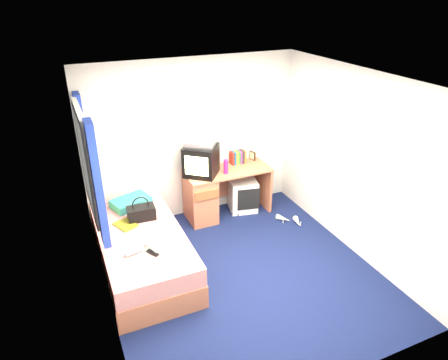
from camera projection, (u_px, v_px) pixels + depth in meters
name	position (u px, v px, depth m)	size (l,w,h in m)	color
ground	(242.00, 273.00, 5.02)	(3.40, 3.40, 0.00)	#0C1438
room_shell	(244.00, 168.00, 4.38)	(3.40, 3.40, 3.40)	white
bed	(142.00, 250.00, 5.01)	(1.01, 2.00, 0.54)	#BE6F4F
pillow	(131.00, 202.00, 5.44)	(0.50, 0.32, 0.11)	#1851A1
desk	(211.00, 193.00, 6.08)	(1.30, 0.55, 0.75)	#BE6F4F
storage_cube	(243.00, 195.00, 6.35)	(0.41, 0.41, 0.52)	white
crt_tv	(201.00, 160.00, 5.78)	(0.61, 0.61, 0.45)	black
vcr	(201.00, 143.00, 5.67)	(0.41, 0.29, 0.08)	#AAAAAC
book_row	(238.00, 157.00, 6.21)	(0.24, 0.13, 0.20)	maroon
picture_frame	(253.00, 156.00, 6.34)	(0.02, 0.12, 0.14)	black
pink_water_bottle	(226.00, 167.00, 5.87)	(0.07, 0.07, 0.21)	#C91C69
aerosol_can	(218.00, 164.00, 5.97)	(0.05, 0.05, 0.19)	white
handbag	(141.00, 213.00, 5.12)	(0.36, 0.22, 0.32)	black
towel	(161.00, 241.00, 4.63)	(0.30, 0.25, 0.10)	white
magazine	(125.00, 225.00, 5.02)	(0.21, 0.28, 0.01)	yellow
water_bottle	(134.00, 251.00, 4.48)	(0.07, 0.07, 0.20)	silver
colour_swatch_fan	(155.00, 250.00, 4.55)	(0.22, 0.06, 0.01)	#FFAF38
remote_control	(153.00, 253.00, 4.49)	(0.05, 0.16, 0.02)	black
window_assembly	(89.00, 164.00, 4.58)	(0.11, 1.42, 1.40)	silver
white_heels	(290.00, 220.00, 6.07)	(0.32, 0.40, 0.09)	silver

